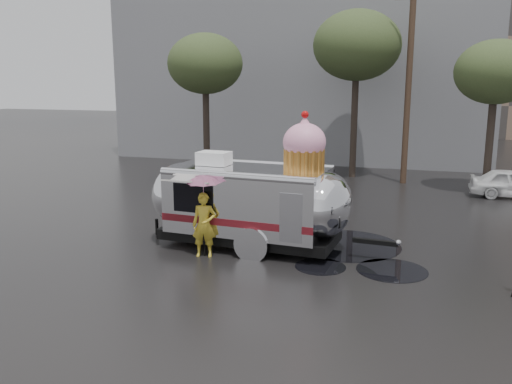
% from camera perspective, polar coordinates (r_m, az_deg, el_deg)
% --- Properties ---
extents(ground, '(120.00, 120.00, 0.00)m').
position_cam_1_polar(ground, '(13.29, 2.30, -9.56)').
color(ground, black).
rests_on(ground, ground).
extents(puddles, '(3.89, 4.34, 0.01)m').
position_cam_1_polar(puddles, '(15.71, 10.16, -6.28)').
color(puddles, black).
rests_on(puddles, ground).
extents(grey_building, '(22.00, 12.00, 13.00)m').
position_cam_1_polar(grey_building, '(36.70, 5.77, 14.45)').
color(grey_building, slate).
rests_on(grey_building, ground).
extents(utility_pole, '(1.60, 0.28, 9.00)m').
position_cam_1_polar(utility_pole, '(25.99, 15.77, 10.97)').
color(utility_pole, '#473323').
rests_on(utility_pole, ground).
extents(tree_left, '(3.64, 3.64, 6.95)m').
position_cam_1_polar(tree_left, '(26.93, -5.37, 13.22)').
color(tree_left, '#382D26').
rests_on(tree_left, ground).
extents(tree_mid, '(4.20, 4.20, 8.03)m').
position_cam_1_polar(tree_mid, '(27.19, 10.58, 14.87)').
color(tree_mid, '#382D26').
rests_on(tree_mid, ground).
extents(tree_right, '(3.36, 3.36, 6.42)m').
position_cam_1_polar(tree_right, '(25.16, 23.92, 11.39)').
color(tree_right, '#382D26').
rests_on(tree_right, ground).
extents(barricade_row, '(4.30, 0.80, 1.00)m').
position_cam_1_polar(barricade_row, '(23.97, -4.63, 1.47)').
color(barricade_row, '#473323').
rests_on(barricade_row, ground).
extents(airstream_trailer, '(7.55, 3.03, 4.07)m').
position_cam_1_polar(airstream_trailer, '(15.71, -0.38, -0.70)').
color(airstream_trailer, silver).
rests_on(airstream_trailer, ground).
extents(person_left, '(0.73, 0.56, 1.80)m').
position_cam_1_polar(person_left, '(14.99, -5.48, -3.47)').
color(person_left, gold).
rests_on(person_left, ground).
extents(umbrella_pink, '(1.12, 1.12, 2.31)m').
position_cam_1_polar(umbrella_pink, '(14.75, -5.56, 0.39)').
color(umbrella_pink, pink).
rests_on(umbrella_pink, ground).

